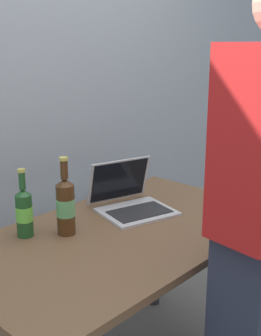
# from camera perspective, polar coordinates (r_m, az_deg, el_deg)

# --- Properties ---
(desk) EXTENTS (1.33, 0.76, 0.74)m
(desk) POSITION_cam_1_polar(r_m,az_deg,el_deg) (1.86, -1.10, -11.57)
(desk) COLOR brown
(desk) RESTS_ON ground
(laptop) EXTENTS (0.38, 0.38, 0.21)m
(laptop) POSITION_cam_1_polar(r_m,az_deg,el_deg) (2.01, 0.01, -4.09)
(laptop) COLOR #B7BABC
(laptop) RESTS_ON desk
(beer_bottle_dark) EXTENTS (0.06, 0.06, 0.27)m
(beer_bottle_dark) POSITION_cam_1_polar(r_m,az_deg,el_deg) (1.77, -13.32, -5.37)
(beer_bottle_dark) COLOR #1E5123
(beer_bottle_dark) RESTS_ON desk
(beer_bottle_brown) EXTENTS (0.07, 0.07, 0.31)m
(beer_bottle_brown) POSITION_cam_1_polar(r_m,az_deg,el_deg) (1.75, -8.23, -4.66)
(beer_bottle_brown) COLOR #472B14
(beer_bottle_brown) RESTS_ON desk
(back_wall) EXTENTS (6.00, 0.10, 2.60)m
(back_wall) POSITION_cam_1_polar(r_m,az_deg,el_deg) (2.22, -15.23, 10.86)
(back_wall) COLOR #99A3AD
(back_wall) RESTS_ON ground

